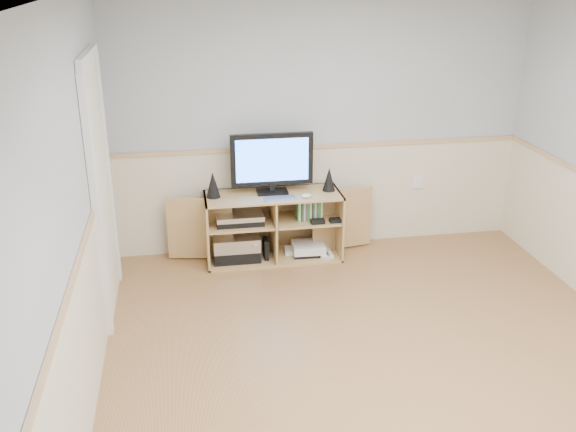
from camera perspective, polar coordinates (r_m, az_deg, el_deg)
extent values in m
cube|color=tan|center=(4.71, 8.85, -13.50)|extent=(4.00, 4.50, 0.02)
cube|color=#9FA7AD|center=(3.95, -18.85, -0.76)|extent=(0.02, 4.50, 2.50)
cube|color=#9FA7AD|center=(6.20, 3.01, 8.31)|extent=(4.00, 0.02, 2.50)
cube|color=beige|center=(6.40, 2.92, 1.72)|extent=(4.00, 0.01, 1.00)
cube|color=tan|center=(6.23, 3.02, 6.20)|extent=(4.00, 0.02, 0.04)
cube|color=white|center=(5.24, -16.26, 2.08)|extent=(0.03, 0.82, 2.00)
cube|color=tan|center=(6.26, -1.29, -3.59)|extent=(1.29, 0.48, 0.02)
cube|color=tan|center=(6.02, -1.34, 1.85)|extent=(1.29, 0.48, 0.02)
cube|color=tan|center=(6.08, -7.23, -1.30)|extent=(0.02, 0.48, 0.65)
cube|color=tan|center=(6.25, 4.43, -0.54)|extent=(0.02, 0.48, 0.65)
cube|color=tan|center=(6.34, -1.63, -0.13)|extent=(1.29, 0.02, 0.65)
cube|color=tan|center=(6.13, -1.32, -0.92)|extent=(0.02, 0.46, 0.61)
cube|color=tan|center=(6.08, -4.32, -0.64)|extent=(0.61, 0.44, 0.02)
cube|color=tan|center=(6.16, 1.63, -0.26)|extent=(0.61, 0.44, 0.02)
cube|color=tan|center=(6.14, -7.85, -1.11)|extent=(0.62, 0.13, 0.61)
cube|color=tan|center=(6.32, 4.85, -0.29)|extent=(0.62, 0.13, 0.61)
cube|color=black|center=(6.06, -1.42, 2.18)|extent=(0.29, 0.18, 0.02)
cube|color=black|center=(6.04, -1.42, 2.54)|extent=(0.05, 0.04, 0.06)
cube|color=black|center=(5.96, -1.44, 5.05)|extent=(0.77, 0.05, 0.49)
cube|color=#2F75F9|center=(5.93, -1.40, 4.97)|extent=(0.68, 0.01, 0.40)
cone|color=black|center=(5.94, -6.69, 2.79)|extent=(0.13, 0.13, 0.24)
cone|color=black|center=(6.09, 3.67, 3.29)|extent=(0.12, 0.12, 0.23)
cube|color=silver|center=(5.89, -0.74, 1.56)|extent=(0.30, 0.14, 0.01)
ellipsoid|color=white|center=(5.93, 1.66, 1.81)|extent=(0.11, 0.08, 0.04)
cube|color=black|center=(6.19, -4.61, -3.27)|extent=(0.44, 0.33, 0.11)
cube|color=silver|center=(6.15, -4.64, -2.26)|extent=(0.44, 0.33, 0.13)
cube|color=black|center=(6.06, -4.33, -0.33)|extent=(0.44, 0.31, 0.05)
cube|color=silver|center=(6.05, -4.34, 0.09)|extent=(0.44, 0.31, 0.05)
cube|color=black|center=(6.16, -1.98, -2.91)|extent=(0.04, 0.14, 0.20)
cube|color=white|center=(6.30, 0.66, -3.06)|extent=(0.22, 0.17, 0.05)
cube|color=black|center=(6.28, 1.82, -3.23)|extent=(0.31, 0.25, 0.03)
cube|color=white|center=(6.26, 1.82, -2.77)|extent=(0.32, 0.27, 0.08)
cube|color=white|center=(6.25, 3.76, -3.40)|extent=(0.04, 0.14, 0.03)
cube|color=white|center=(6.39, 3.26, -2.82)|extent=(0.09, 0.15, 0.03)
cube|color=#3F8C3F|center=(6.11, 1.86, 0.60)|extent=(0.24, 0.14, 0.19)
cube|color=white|center=(6.64, 11.43, 2.96)|extent=(0.12, 0.03, 0.12)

